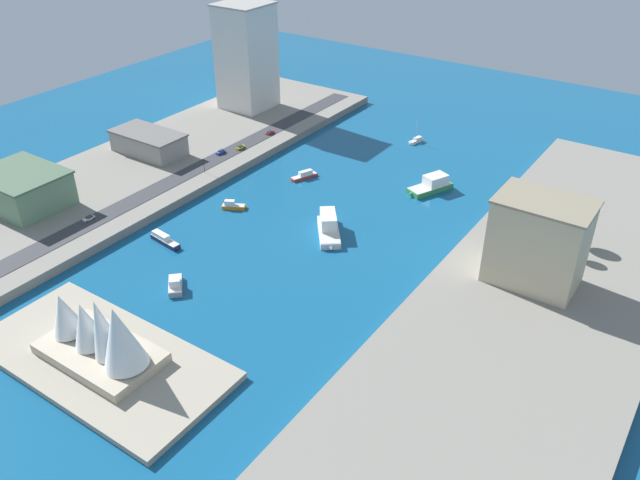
{
  "coord_description": "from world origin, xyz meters",
  "views": [
    {
      "loc": [
        -122.63,
        185.76,
        125.77
      ],
      "look_at": [
        -11.83,
        23.23,
        4.33
      ],
      "focal_mm": 36.31,
      "sensor_mm": 36.0,
      "label": 1
    }
  ],
  "objects": [
    {
      "name": "quay_east",
      "position": [
        88.24,
        0.0,
        1.76
      ],
      "size": [
        70.0,
        240.0,
        3.52
      ],
      "primitive_type": "cube",
      "color": "gray",
      "rests_on": "ground_plane"
    },
    {
      "name": "yacht_sleek_gray",
      "position": [
        14.58,
        69.25,
        1.62
      ],
      "size": [
        10.93,
        11.02,
        4.44
      ],
      "color": "#999EA3",
      "rests_on": "ground_plane"
    },
    {
      "name": "van_white",
      "position": [
        69.33,
        59.58,
        4.41
      ],
      "size": [
        2.02,
        4.6,
        1.49
      ],
      "color": "black",
      "rests_on": "road_strip"
    },
    {
      "name": "hatchback_blue",
      "position": [
        69.14,
        -14.65,
        4.46
      ],
      "size": [
        1.85,
        4.96,
        1.58
      ],
      "color": "black",
      "rests_on": "road_strip"
    },
    {
      "name": "ferry_green_doubledeck",
      "position": [
        -24.19,
        -42.45,
        2.52
      ],
      "size": [
        14.82,
        21.41,
        6.52
      ],
      "color": "#2D8C4C",
      "rests_on": "ground_plane"
    },
    {
      "name": "water_taxi_orange",
      "position": [
        34.7,
        17.04,
        1.23
      ],
      "size": [
        10.05,
        7.24,
        3.53
      ],
      "color": "orange",
      "rests_on": "ground_plane"
    },
    {
      "name": "opera_landmark",
      "position": [
        4.47,
        106.63,
        10.67
      ],
      "size": [
        36.97,
        20.06,
        21.79
      ],
      "color": "#BCAD93",
      "rests_on": "peninsula_point"
    },
    {
      "name": "hotel_broad_white",
      "position": [
        98.83,
        -70.89,
        30.38
      ],
      "size": [
        24.58,
        25.71,
        53.65
      ],
      "color": "silver",
      "rests_on": "quay_east"
    },
    {
      "name": "traffic_light_waterfront",
      "position": [
        61.71,
        4.15,
        7.87
      ],
      "size": [
        0.36,
        0.36,
        6.5
      ],
      "color": "black",
      "rests_on": "quay_east"
    },
    {
      "name": "pickup_red",
      "position": [
        65.07,
        -46.09,
        4.38
      ],
      "size": [
        2.05,
        4.77,
        1.41
      ],
      "color": "black",
      "rests_on": "road_strip"
    },
    {
      "name": "office_block_beige",
      "position": [
        -82.02,
        4.09,
        18.33
      ],
      "size": [
        29.23,
        20.08,
        29.55
      ],
      "color": "#C6B793",
      "rests_on": "quay_west"
    },
    {
      "name": "ground_plane",
      "position": [
        0.0,
        0.0,
        0.0
      ],
      "size": [
        440.0,
        440.0,
        0.0
      ],
      "primitive_type": "plane",
      "color": "#145684"
    },
    {
      "name": "peninsula_point",
      "position": [
        5.97,
        106.63,
        1.0
      ],
      "size": [
        76.06,
        36.34,
        2.0
      ],
      "primitive_type": "cube",
      "color": "#A89E89",
      "rests_on": "ground_plane"
    },
    {
      "name": "sailboat_small_white",
      "position": [
        4.52,
        -84.51,
        1.08
      ],
      "size": [
        4.52,
        9.32,
        11.0
      ],
      "color": "white",
      "rests_on": "ground_plane"
    },
    {
      "name": "patrol_launch_navy",
      "position": [
        38.13,
        51.33,
        1.4
      ],
      "size": [
        15.56,
        4.89,
        3.44
      ],
      "color": "#1E284C",
      "rests_on": "ground_plane"
    },
    {
      "name": "quay_west",
      "position": [
        -88.24,
        0.0,
        1.76
      ],
      "size": [
        70.0,
        240.0,
        3.52
      ],
      "primitive_type": "cube",
      "color": "gray",
      "rests_on": "ground_plane"
    },
    {
      "name": "carpark_squat_concrete",
      "position": [
        97.14,
        2.61,
        8.51
      ],
      "size": [
        34.53,
        18.02,
        9.91
      ],
      "color": "gray",
      "rests_on": "quay_east"
    },
    {
      "name": "ferry_white_commuter",
      "position": [
        -7.79,
        11.61,
        2.94
      ],
      "size": [
        18.76,
        21.14,
        7.52
      ],
      "color": "silver",
      "rests_on": "ground_plane"
    },
    {
      "name": "road_strip",
      "position": [
        67.2,
        0.0,
        3.6
      ],
      "size": [
        9.38,
        228.0,
        0.15
      ],
      "primitive_type": "cube",
      "color": "#38383D",
      "rests_on": "quay_east"
    },
    {
      "name": "taxi_yellow_cab",
      "position": [
        65.22,
        -23.86,
        4.44
      ],
      "size": [
        2.04,
        4.82,
        1.55
      ],
      "color": "black",
      "rests_on": "road_strip"
    },
    {
      "name": "tugboat_red",
      "position": [
        27.06,
        -21.69,
        1.2
      ],
      "size": [
        7.57,
        13.04,
        3.23
      ],
      "color": "red",
      "rests_on": "ground_plane"
    },
    {
      "name": "park_tree_cluster",
      "position": [
        -89.53,
        -24.23,
        10.21
      ],
      "size": [
        7.1,
        15.0,
        10.57
      ],
      "color": "brown",
      "rests_on": "quay_west"
    },
    {
      "name": "terminal_long_green",
      "position": [
        99.96,
        65.18,
        10.52
      ],
      "size": [
        33.47,
        26.4,
        13.94
      ],
      "color": "slate",
      "rests_on": "quay_east"
    }
  ]
}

